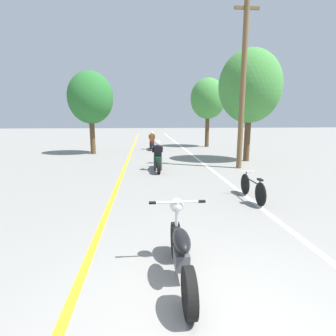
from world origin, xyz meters
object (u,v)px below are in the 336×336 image
object	(u,v)px
motorcycle_rider_far	(152,143)
bicycle_parked	(252,188)
roadside_tree_left	(90,98)
motorcycle_foreground	(181,250)
utility_pole	(243,83)
roadside_tree_right_far	(208,99)
motorcycle_rider_lead	(158,159)
roadside_tree_right_near	(250,87)

from	to	relation	value
motorcycle_rider_far	bicycle_parked	bearing A→B (deg)	-78.61
roadside_tree_left	motorcycle_foreground	xyz separation A→B (m)	(3.88, -14.04, -3.12)
utility_pole	motorcycle_rider_far	bearing A→B (deg)	116.57
roadside_tree_right_far	roadside_tree_left	size ratio (longest dim) A/B	1.04
motorcycle_rider_far	motorcycle_foreground	bearing A→B (deg)	-90.16
roadside_tree_left	bicycle_parked	world-z (taller)	roadside_tree_left
roadside_tree_left	motorcycle_rider_lead	world-z (taller)	roadside_tree_left
utility_pole	motorcycle_rider_lead	xyz separation A→B (m)	(-3.83, -0.25, -3.32)
utility_pole	motorcycle_rider_lead	distance (m)	5.07
roadside_tree_right_far	motorcycle_rider_far	size ratio (longest dim) A/B	2.60
motorcycle_foreground	bicycle_parked	world-z (taller)	motorcycle_foreground
roadside_tree_right_near	roadside_tree_left	world-z (taller)	roadside_tree_right_near
motorcycle_rider_lead	motorcycle_foreground	bearing A→B (deg)	-90.54
roadside_tree_left	motorcycle_rider_lead	size ratio (longest dim) A/B	2.44
motorcycle_foreground	roadside_tree_left	bearing A→B (deg)	105.43
roadside_tree_right_far	motorcycle_rider_lead	distance (m)	11.07
bicycle_parked	motorcycle_rider_far	bearing A→B (deg)	101.39
roadside_tree_right_near	motorcycle_rider_lead	world-z (taller)	roadside_tree_right_near
motorcycle_foreground	motorcycle_rider_lead	xyz separation A→B (m)	(0.08, 8.11, 0.08)
roadside_tree_right_far	roadside_tree_left	xyz separation A→B (m)	(-8.46, -3.63, -0.24)
motorcycle_rider_far	motorcycle_rider_lead	bearing A→B (deg)	-89.77
roadside_tree_right_near	motorcycle_rider_far	xyz separation A→B (m)	(-5.01, 5.71, -3.42)
utility_pole	roadside_tree_left	world-z (taller)	utility_pole
motorcycle_foreground	bicycle_parked	bearing A→B (deg)	54.38
bicycle_parked	roadside_tree_right_near	bearing A→B (deg)	69.90
motorcycle_rider_far	bicycle_parked	xyz separation A→B (m)	(2.52, -12.51, -0.17)
roadside_tree_right_far	roadside_tree_right_near	bearing A→B (deg)	-86.30
roadside_tree_right_near	roadside_tree_right_far	size ratio (longest dim) A/B	1.07
roadside_tree_right_near	bicycle_parked	distance (m)	8.08
bicycle_parked	motorcycle_foreground	bearing A→B (deg)	-125.62
motorcycle_rider_lead	roadside_tree_left	bearing A→B (deg)	123.68
roadside_tree_right_near	bicycle_parked	bearing A→B (deg)	-110.10
roadside_tree_right_near	motorcycle_rider_far	world-z (taller)	roadside_tree_right_near
utility_pole	bicycle_parked	world-z (taller)	utility_pole
roadside_tree_right_near	motorcycle_foreground	world-z (taller)	roadside_tree_right_near
utility_pole	roadside_tree_right_near	xyz separation A→B (m)	(1.14, 2.01, 0.09)
motorcycle_foreground	bicycle_parked	distance (m)	4.41
roadside_tree_right_far	motorcycle_foreground	size ratio (longest dim) A/B	2.78
roadside_tree_right_near	roadside_tree_left	size ratio (longest dim) A/B	1.12
roadside_tree_left	motorcycle_rider_far	world-z (taller)	roadside_tree_left
bicycle_parked	roadside_tree_left	bearing A→B (deg)	121.63
roadside_tree_right_far	motorcycle_rider_far	distance (m)	5.83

